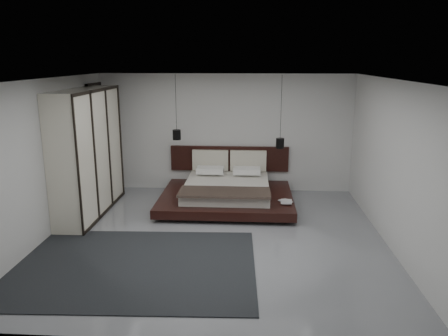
# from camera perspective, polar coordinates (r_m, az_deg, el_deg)

# --- Properties ---
(floor) EXTENTS (6.00, 6.00, 0.00)m
(floor) POSITION_cam_1_polar(r_m,az_deg,el_deg) (7.97, -1.13, -9.02)
(floor) COLOR gray
(floor) RESTS_ON ground
(ceiling) EXTENTS (6.00, 6.00, 0.00)m
(ceiling) POSITION_cam_1_polar(r_m,az_deg,el_deg) (7.34, -1.23, 11.52)
(ceiling) COLOR white
(ceiling) RESTS_ON wall_back
(wall_back) EXTENTS (6.00, 0.00, 6.00)m
(wall_back) POSITION_cam_1_polar(r_m,az_deg,el_deg) (10.47, 0.20, 4.58)
(wall_back) COLOR silver
(wall_back) RESTS_ON floor
(wall_front) EXTENTS (6.00, 0.00, 6.00)m
(wall_front) POSITION_cam_1_polar(r_m,az_deg,el_deg) (4.68, -4.28, -7.60)
(wall_front) COLOR silver
(wall_front) RESTS_ON floor
(wall_left) EXTENTS (0.00, 6.00, 6.00)m
(wall_left) POSITION_cam_1_polar(r_m,az_deg,el_deg) (8.34, -22.19, 1.06)
(wall_left) COLOR silver
(wall_left) RESTS_ON floor
(wall_right) EXTENTS (0.00, 6.00, 6.00)m
(wall_right) POSITION_cam_1_polar(r_m,az_deg,el_deg) (7.88, 21.12, 0.45)
(wall_right) COLOR silver
(wall_right) RESTS_ON floor
(lattice_screen) EXTENTS (0.05, 0.90, 2.60)m
(lattice_screen) POSITION_cam_1_polar(r_m,az_deg,el_deg) (10.55, -16.22, 3.54)
(lattice_screen) COLOR black
(lattice_screen) RESTS_ON floor
(bed) EXTENTS (2.84, 2.42, 1.09)m
(bed) POSITION_cam_1_polar(r_m,az_deg,el_deg) (9.66, 0.38, -3.01)
(bed) COLOR black
(bed) RESTS_ON floor
(book_lower) EXTENTS (0.32, 0.34, 0.03)m
(book_lower) POSITION_cam_1_polar(r_m,az_deg,el_deg) (9.04, 7.55, -4.44)
(book_lower) COLOR #99724C
(book_lower) RESTS_ON bed
(book_upper) EXTENTS (0.25, 0.32, 0.02)m
(book_upper) POSITION_cam_1_polar(r_m,az_deg,el_deg) (9.00, 7.44, -4.35)
(book_upper) COLOR #99724C
(book_upper) RESTS_ON book_lower
(pendant_left) EXTENTS (0.18, 0.18, 1.45)m
(pendant_left) POSITION_cam_1_polar(r_m,az_deg,el_deg) (9.95, -6.20, 4.37)
(pendant_left) COLOR black
(pendant_left) RESTS_ON ceiling
(pendant_right) EXTENTS (0.18, 0.18, 1.62)m
(pendant_right) POSITION_cam_1_polar(r_m,az_deg,el_deg) (9.86, 7.33, 3.27)
(pendant_right) COLOR black
(pendant_right) RESTS_ON ceiling
(wardrobe) EXTENTS (0.61, 2.61, 2.56)m
(wardrobe) POSITION_cam_1_polar(r_m,az_deg,el_deg) (9.29, -17.38, 1.95)
(wardrobe) COLOR silver
(wardrobe) RESTS_ON floor
(rug) EXTENTS (3.91, 2.86, 0.02)m
(rug) POSITION_cam_1_polar(r_m,az_deg,el_deg) (7.08, -11.93, -12.37)
(rug) COLOR black
(rug) RESTS_ON floor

